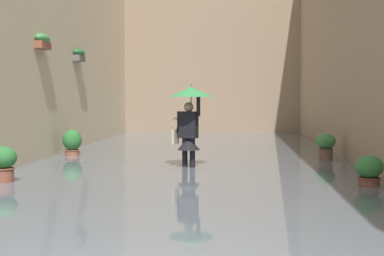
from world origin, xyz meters
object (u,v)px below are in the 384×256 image
at_px(person_wading, 190,111).
at_px(potted_plant_mid_left, 369,172).
at_px(potted_plant_mid_right, 3,165).
at_px(potted_plant_near_left, 326,146).
at_px(potted_plant_far_right, 72,143).

bearing_deg(person_wading, potted_plant_mid_left, 144.51).
bearing_deg(potted_plant_mid_right, potted_plant_mid_left, -179.45).
height_order(person_wading, potted_plant_mid_right, person_wading).
relative_size(potted_plant_mid_left, potted_plant_near_left, 0.86).
bearing_deg(potted_plant_mid_left, potted_plant_mid_right, 0.55).
relative_size(person_wading, potted_plant_far_right, 2.41).
relative_size(potted_plant_mid_left, potted_plant_far_right, 0.81).
relative_size(potted_plant_mid_left, potted_plant_mid_right, 0.85).
distance_m(potted_plant_mid_left, potted_plant_mid_right, 6.56).
height_order(person_wading, potted_plant_far_right, person_wading).
distance_m(person_wading, potted_plant_mid_right, 4.15).
bearing_deg(person_wading, potted_plant_far_right, -34.83).
bearing_deg(potted_plant_mid_right, potted_plant_near_left, -146.09).
xyz_separation_m(potted_plant_near_left, potted_plant_far_right, (6.54, -0.39, 0.00)).
bearing_deg(potted_plant_mid_right, person_wading, -142.83).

